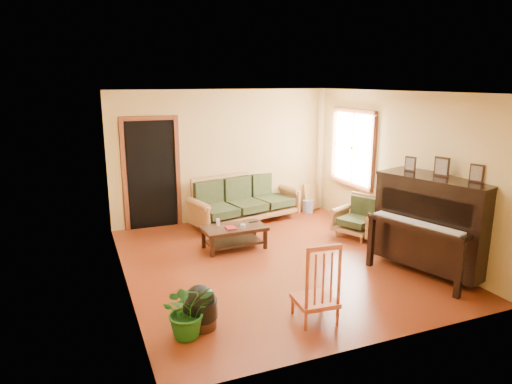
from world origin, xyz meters
name	(u,v)px	position (x,y,z in m)	size (l,w,h in m)	color
floor	(275,262)	(0.00, 0.00, 0.00)	(5.00, 5.00, 0.00)	#571C0B
doorway	(152,175)	(-1.45, 2.48, 1.02)	(1.08, 0.16, 2.05)	black
window	(353,148)	(2.21, 1.30, 1.50)	(0.12, 1.36, 1.46)	white
sofa	(246,200)	(0.29, 2.07, 0.47)	(2.20, 0.92, 0.94)	#915F35
coffee_table	(234,237)	(-0.40, 0.79, 0.19)	(1.05, 0.57, 0.38)	black
armchair	(357,217)	(1.87, 0.54, 0.37)	(0.71, 0.74, 0.74)	#915F35
piano	(434,225)	(2.00, -1.19, 0.72)	(0.95, 1.62, 1.43)	black
footstool	(200,312)	(-1.60, -1.45, 0.19)	(0.40, 0.40, 0.38)	black
red_chair	(316,281)	(-0.30, -1.79, 0.50)	(0.46, 0.51, 0.99)	#96381B
leaning_frame	(312,196)	(1.96, 2.38, 0.31)	(0.47, 0.10, 0.62)	gold
ceramic_crock	(308,206)	(1.78, 2.24, 0.14)	(0.22, 0.22, 0.28)	#364CA4
potted_plant	(188,310)	(-1.77, -1.59, 0.32)	(0.58, 0.50, 0.64)	#195317
book	(226,228)	(-0.56, 0.72, 0.39)	(0.16, 0.22, 0.02)	maroon
candle	(218,222)	(-0.62, 0.98, 0.44)	(0.06, 0.06, 0.11)	silver
glass_jar	(243,226)	(-0.27, 0.70, 0.41)	(0.09, 0.09, 0.06)	white
remote	(253,222)	(-0.01, 0.90, 0.39)	(0.15, 0.04, 0.02)	black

